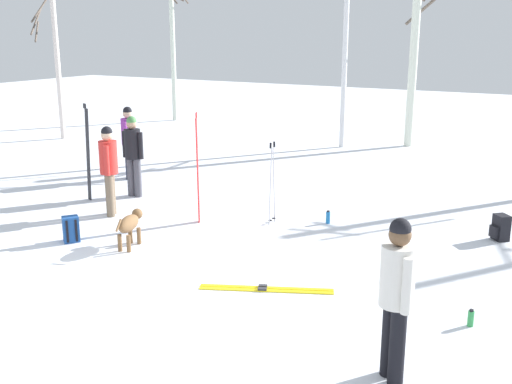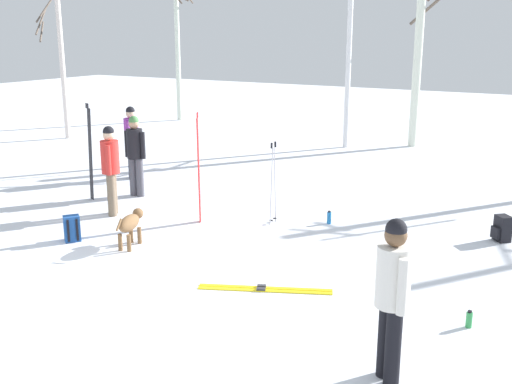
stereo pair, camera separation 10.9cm
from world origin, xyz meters
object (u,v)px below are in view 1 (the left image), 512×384
(ski_pair_planted_0, at_px, (198,169))
(backpack_1, at_px, (501,228))
(person_0, at_px, (129,138))
(backpack_0, at_px, (71,229))
(ski_poles_0, at_px, (272,181))
(ski_pair_planted_1, at_px, (88,153))
(person_1, at_px, (397,290))
(birch_tree_1, at_px, (172,31))
(birch_tree_0, at_px, (56,53))
(ski_pair_lying_0, at_px, (266,289))
(dog, at_px, (130,224))
(water_bottle_0, at_px, (471,318))
(birch_tree_2, at_px, (347,9))
(person_2, at_px, (109,165))
(birch_tree_3, at_px, (415,49))
(person_3, at_px, (133,151))
(water_bottle_1, at_px, (328,217))

(ski_pair_planted_0, xyz_separation_m, backpack_1, (4.97, 1.72, -0.80))
(person_0, xyz_separation_m, backpack_0, (2.12, -3.98, -0.77))
(ski_pair_planted_0, height_order, ski_poles_0, ski_pair_planted_0)
(ski_pair_planted_1, bearing_deg, backpack_0, -53.00)
(person_1, distance_m, birch_tree_1, 19.11)
(person_1, xyz_separation_m, birch_tree_0, (-13.72, 8.63, 1.76))
(ski_pair_planted_1, height_order, backpack_1, ski_pair_planted_1)
(person_0, distance_m, ski_poles_0, 4.80)
(ski_pair_planted_1, height_order, backpack_0, ski_pair_planted_1)
(person_0, distance_m, person_1, 9.73)
(ski_pair_lying_0, distance_m, backpack_0, 3.79)
(dog, distance_m, backpack_0, 1.09)
(water_bottle_0, bearing_deg, birch_tree_2, 119.20)
(birch_tree_1, height_order, birch_tree_2, birch_tree_2)
(dog, relative_size, ski_pair_planted_1, 0.43)
(ski_pair_lying_0, bearing_deg, person_2, 159.17)
(birch_tree_1, bearing_deg, backpack_0, -60.24)
(backpack_1, relative_size, birch_tree_0, 0.08)
(birch_tree_0, bearing_deg, birch_tree_2, 19.79)
(person_1, distance_m, dog, 5.25)
(ski_pair_planted_1, xyz_separation_m, backpack_1, (7.81, 1.55, -0.79))
(ski_pair_planted_0, height_order, water_bottle_0, ski_pair_planted_0)
(person_0, height_order, birch_tree_1, birch_tree_1)
(person_0, relative_size, birch_tree_3, 0.30)
(ski_pair_planted_1, bearing_deg, birch_tree_2, 74.12)
(birch_tree_0, bearing_deg, backpack_0, -42.76)
(person_3, height_order, backpack_0, person_3)
(person_2, relative_size, birch_tree_2, 0.22)
(ski_pair_planted_1, bearing_deg, backpack_1, 11.22)
(dog, bearing_deg, birch_tree_1, 123.89)
(person_2, distance_m, ski_poles_0, 3.11)
(birch_tree_2, bearing_deg, water_bottle_1, -70.28)
(person_0, relative_size, ski_pair_planted_1, 0.85)
(person_0, height_order, birch_tree_2, birch_tree_2)
(dog, height_order, ski_poles_0, ski_poles_0)
(ski_poles_0, relative_size, backpack_0, 3.43)
(person_0, distance_m, ski_pair_lying_0, 7.26)
(person_1, bearing_deg, person_0, 146.08)
(birch_tree_2, bearing_deg, birch_tree_3, 34.29)
(water_bottle_1, bearing_deg, person_3, -176.68)
(water_bottle_1, bearing_deg, birch_tree_0, 159.54)
(person_3, relative_size, water_bottle_0, 7.93)
(water_bottle_0, relative_size, birch_tree_3, 0.04)
(person_1, bearing_deg, ski_pair_planted_1, 154.90)
(backpack_1, height_order, birch_tree_3, birch_tree_3)
(person_2, height_order, ski_poles_0, person_2)
(backpack_1, bearing_deg, birch_tree_0, 165.72)
(dog, relative_size, backpack_1, 1.99)
(person_3, xyz_separation_m, backpack_1, (7.23, 0.84, -0.77))
(person_0, xyz_separation_m, person_1, (8.07, -5.43, 0.00))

